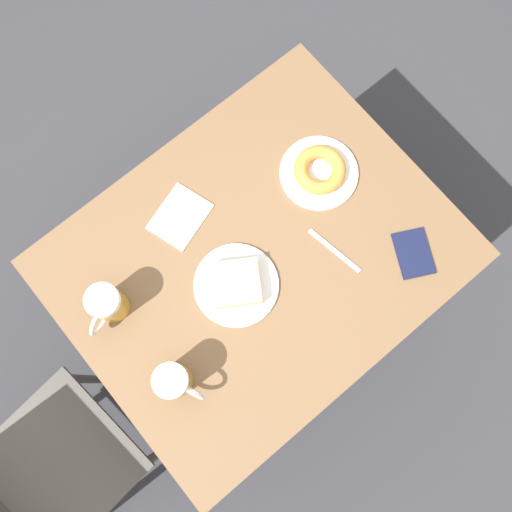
{
  "coord_description": "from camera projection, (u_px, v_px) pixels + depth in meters",
  "views": [
    {
      "loc": [
        -0.25,
        0.21,
        2.18
      ],
      "look_at": [
        0.0,
        0.0,
        0.75
      ],
      "focal_mm": 40.0,
      "sensor_mm": 36.0,
      "label": 1
    }
  ],
  "objects": [
    {
      "name": "table",
      "position": [
        256.0,
        263.0,
        1.55
      ],
      "size": [
        0.81,
        1.0,
        0.73
      ],
      "color": "brown",
      "rests_on": "ground_plane"
    },
    {
      "name": "plate_with_donut",
      "position": [
        319.0,
        171.0,
        1.53
      ],
      "size": [
        0.21,
        0.21,
        0.05
      ],
      "color": "white",
      "rests_on": "table"
    },
    {
      "name": "plate_with_cake",
      "position": [
        236.0,
        284.0,
        1.46
      ],
      "size": [
        0.22,
        0.22,
        0.05
      ],
      "color": "white",
      "rests_on": "table"
    },
    {
      "name": "beer_mug_left",
      "position": [
        175.0,
        381.0,
        1.36
      ],
      "size": [
        0.13,
        0.08,
        0.13
      ],
      "color": "#C68C23",
      "rests_on": "table"
    },
    {
      "name": "passport_near_edge",
      "position": [
        414.0,
        253.0,
        1.49
      ],
      "size": [
        0.15,
        0.14,
        0.01
      ],
      "rotation": [
        0.0,
        0.0,
        4.24
      ],
      "color": "#141938",
      "rests_on": "table"
    },
    {
      "name": "chair",
      "position": [
        18.0,
        498.0,
        1.55
      ],
      "size": [
        0.44,
        0.44,
        0.88
      ],
      "rotation": [
        0.0,
        0.0,
        0.1
      ],
      "color": "#514C47",
      "rests_on": "ground_plane"
    },
    {
      "name": "napkin_folded",
      "position": [
        180.0,
        217.0,
        1.52
      ],
      "size": [
        0.16,
        0.18,
        0.0
      ],
      "rotation": [
        0.0,
        0.0,
        1.88
      ],
      "color": "white",
      "rests_on": "table"
    },
    {
      "name": "ground_plane",
      "position": [
        256.0,
        298.0,
        2.2
      ],
      "size": [
        8.0,
        8.0,
        0.0
      ],
      "primitive_type": "plane",
      "color": "#333338"
    },
    {
      "name": "beer_mug_center",
      "position": [
        107.0,
        305.0,
        1.4
      ],
      "size": [
        0.09,
        0.12,
        0.13
      ],
      "color": "#C68C23",
      "rests_on": "table"
    },
    {
      "name": "fork",
      "position": [
        334.0,
        251.0,
        1.5
      ],
      "size": [
        0.17,
        0.04,
        0.0
      ],
      "rotation": [
        0.0,
        0.0,
        4.88
      ],
      "color": "silver",
      "rests_on": "table"
    }
  ]
}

